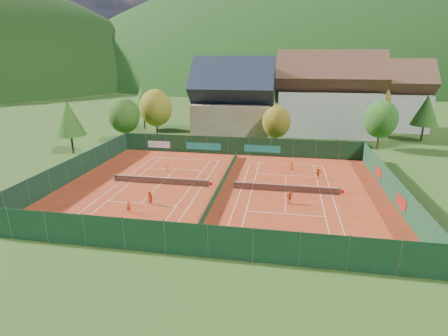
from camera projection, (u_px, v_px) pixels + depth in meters
ground at (221, 188)px, 44.01m from camera, size 600.00×600.00×0.00m
clay_pad at (221, 188)px, 44.01m from camera, size 40.00×32.00×0.01m
court_markings_left at (161, 184)px, 45.32m from camera, size 11.03×23.83×0.00m
court_markings_right at (286, 192)px, 42.69m from camera, size 11.03×23.83×0.00m
tennis_net_left at (162, 180)px, 45.14m from camera, size 13.30×0.10×1.02m
tennis_net_right at (287, 188)px, 42.51m from camera, size 13.30×0.10×1.02m
court_divider at (221, 184)px, 43.86m from camera, size 0.03×28.80×1.00m
fence_north at (236, 146)px, 58.65m from camera, size 40.00×0.10×3.00m
fence_south at (186, 239)px, 28.53m from camera, size 40.00×0.04×3.00m
fence_west at (75, 168)px, 46.84m from camera, size 0.04×32.00×3.00m
fence_east at (391, 186)px, 40.32m from camera, size 0.09×32.00×3.00m
chalet at (233, 104)px, 70.66m from camera, size 16.20×12.00×16.00m
hotel_block_a at (327, 99)px, 72.94m from camera, size 21.60×11.00×17.25m
hotel_block_b at (388, 100)px, 78.38m from camera, size 17.28×10.00×15.50m
tree_west_front at (124, 116)px, 64.76m from camera, size 5.72×5.72×8.69m
tree_west_mid at (156, 108)px, 69.53m from camera, size 6.44×6.44×9.78m
tree_west_back at (143, 99)px, 77.83m from camera, size 5.60×5.60×10.00m
tree_center at (276, 122)px, 62.25m from camera, size 5.01×5.01×7.60m
tree_east_front at (381, 119)px, 60.96m from camera, size 5.72×5.72×8.69m
tree_east_mid at (426, 110)px, 66.63m from camera, size 5.04×5.04×9.00m
tree_west_side at (69, 118)px, 58.03m from camera, size 5.04×5.04×9.00m
tree_east_back at (373, 101)px, 75.24m from camera, size 7.15×7.15×10.86m
mountain_backdrop at (312, 132)px, 270.51m from camera, size 820.00×530.00×242.00m
ball_hopper at (338, 237)px, 30.76m from camera, size 0.34×0.34×0.80m
loose_ball_0 at (151, 193)px, 42.20m from camera, size 0.07×0.07×0.07m
loose_ball_1 at (272, 230)px, 33.26m from camera, size 0.07×0.07×0.07m
loose_ball_2 at (256, 175)px, 48.87m from camera, size 0.07×0.07×0.07m
loose_ball_3 at (198, 166)px, 52.74m from camera, size 0.07×0.07×0.07m
loose_ball_4 at (281, 202)px, 39.72m from camera, size 0.07×0.07×0.07m
player_left_near at (129, 207)px, 36.82m from camera, size 0.57×0.45×1.37m
player_left_mid at (150, 198)px, 38.77m from camera, size 0.95×0.88×1.57m
player_left_far at (168, 168)px, 49.86m from camera, size 0.98×0.76×1.34m
player_right_near at (290, 197)px, 39.00m from camera, size 0.98×0.65×1.54m
player_right_far_a at (291, 166)px, 50.84m from camera, size 0.72×0.57×1.28m
player_right_far_b at (318, 174)px, 47.11m from camera, size 1.39×0.52×1.47m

